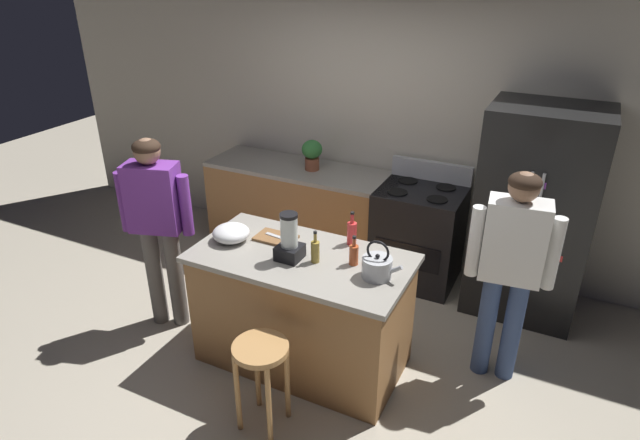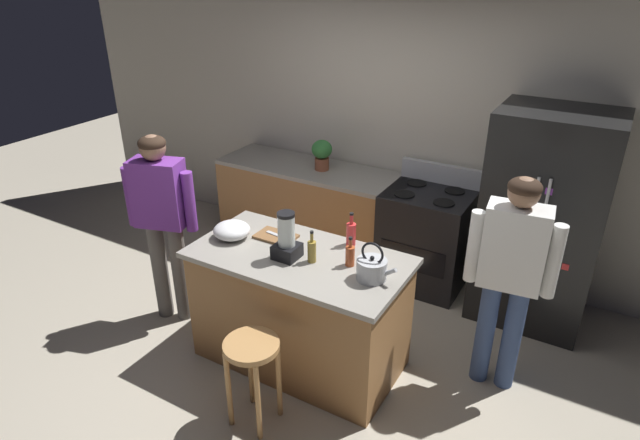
# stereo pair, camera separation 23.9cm
# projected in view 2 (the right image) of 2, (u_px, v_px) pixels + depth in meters

# --- Properties ---
(ground_plane) EXTENTS (14.00, 14.00, 0.00)m
(ground_plane) POSITION_uv_depth(u_px,v_px,m) (301.00, 358.00, 4.21)
(ground_plane) COLOR #B2A893
(back_wall) EXTENTS (8.00, 0.10, 2.70)m
(back_wall) POSITION_uv_depth(u_px,v_px,m) (407.00, 128.00, 5.13)
(back_wall) COLOR beige
(back_wall) RESTS_ON ground_plane
(kitchen_island) EXTENTS (1.55, 0.82, 0.92)m
(kitchen_island) POSITION_uv_depth(u_px,v_px,m) (300.00, 309.00, 4.00)
(kitchen_island) COLOR #9E6B3D
(kitchen_island) RESTS_ON ground_plane
(back_counter_run) EXTENTS (2.00, 0.64, 0.92)m
(back_counter_run) POSITION_uv_depth(u_px,v_px,m) (314.00, 210.00, 5.57)
(back_counter_run) COLOR #9E6B3D
(back_counter_run) RESTS_ON ground_plane
(refrigerator) EXTENTS (0.90, 0.73, 1.80)m
(refrigerator) POSITION_uv_depth(u_px,v_px,m) (542.00, 220.00, 4.35)
(refrigerator) COLOR black
(refrigerator) RESTS_ON ground_plane
(stove_range) EXTENTS (0.76, 0.65, 1.10)m
(stove_range) POSITION_uv_depth(u_px,v_px,m) (426.00, 238.00, 4.99)
(stove_range) COLOR black
(stove_range) RESTS_ON ground_plane
(person_by_island_left) EXTENTS (0.59, 0.33, 1.63)m
(person_by_island_left) POSITION_uv_depth(u_px,v_px,m) (162.00, 213.00, 4.28)
(person_by_island_left) COLOR #66605B
(person_by_island_left) RESTS_ON ground_plane
(person_by_sink_right) EXTENTS (0.60, 0.26, 1.61)m
(person_by_sink_right) POSITION_uv_depth(u_px,v_px,m) (511.00, 267.00, 3.57)
(person_by_sink_right) COLOR #384C7A
(person_by_sink_right) RESTS_ON ground_plane
(bar_stool) EXTENTS (0.36, 0.36, 0.64)m
(bar_stool) POSITION_uv_depth(u_px,v_px,m) (252.00, 361.00, 3.44)
(bar_stool) COLOR #B7844C
(bar_stool) RESTS_ON ground_plane
(potted_plant) EXTENTS (0.20, 0.20, 0.30)m
(potted_plant) POSITION_uv_depth(u_px,v_px,m) (322.00, 153.00, 5.25)
(potted_plant) COLOR brown
(potted_plant) RESTS_ON back_counter_run
(blender_appliance) EXTENTS (0.17, 0.17, 0.35)m
(blender_appliance) POSITION_uv_depth(u_px,v_px,m) (287.00, 239.00, 3.71)
(blender_appliance) COLOR black
(blender_appliance) RESTS_ON kitchen_island
(bottle_vinegar) EXTENTS (0.06, 0.06, 0.24)m
(bottle_vinegar) POSITION_uv_depth(u_px,v_px,m) (312.00, 251.00, 3.69)
(bottle_vinegar) COLOR olive
(bottle_vinegar) RESTS_ON kitchen_island
(bottle_cooking_sauce) EXTENTS (0.06, 0.06, 0.22)m
(bottle_cooking_sauce) POSITION_uv_depth(u_px,v_px,m) (350.00, 255.00, 3.65)
(bottle_cooking_sauce) COLOR #B24C26
(bottle_cooking_sauce) RESTS_ON kitchen_island
(bottle_soda) EXTENTS (0.07, 0.07, 0.26)m
(bottle_soda) POSITION_uv_depth(u_px,v_px,m) (351.00, 233.00, 3.90)
(bottle_soda) COLOR red
(bottle_soda) RESTS_ON kitchen_island
(mixing_bowl) EXTENTS (0.27, 0.27, 0.12)m
(mixing_bowl) POSITION_uv_depth(u_px,v_px,m) (232.00, 230.00, 4.01)
(mixing_bowl) COLOR white
(mixing_bowl) RESTS_ON kitchen_island
(tea_kettle) EXTENTS (0.28, 0.20, 0.27)m
(tea_kettle) POSITION_uv_depth(u_px,v_px,m) (372.00, 268.00, 3.49)
(tea_kettle) COLOR #B7BABF
(tea_kettle) RESTS_ON kitchen_island
(cutting_board) EXTENTS (0.30, 0.20, 0.02)m
(cutting_board) POSITION_uv_depth(u_px,v_px,m) (276.00, 236.00, 4.04)
(cutting_board) COLOR brown
(cutting_board) RESTS_ON kitchen_island
(chef_knife) EXTENTS (0.22, 0.06, 0.01)m
(chef_knife) POSITION_uv_depth(u_px,v_px,m) (278.00, 235.00, 4.02)
(chef_knife) COLOR #B7BABF
(chef_knife) RESTS_ON cutting_board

